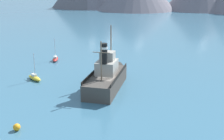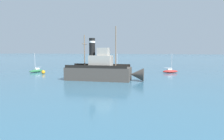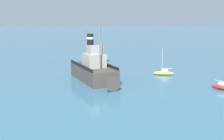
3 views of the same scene
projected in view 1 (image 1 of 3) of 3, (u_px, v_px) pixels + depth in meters
name	position (u px, v px, depth m)	size (l,w,h in m)	color
ground_plane	(106.00, 92.00, 44.24)	(600.00, 600.00, 0.00)	#38667F
old_tugboat	(107.00, 77.00, 45.71)	(5.63, 14.67, 9.90)	#423D38
sailboat_red	(55.00, 59.00, 62.05)	(2.61, 3.91, 4.90)	#B22823
sailboat_yellow	(35.00, 78.00, 49.75)	(3.88, 2.72, 4.90)	gold
mooring_buoy	(17.00, 127.00, 32.68)	(0.86, 0.86, 0.86)	orange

